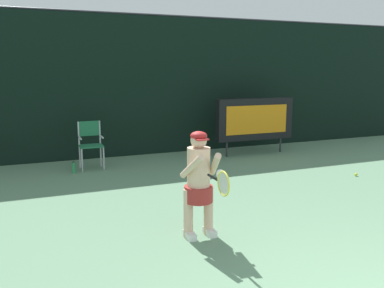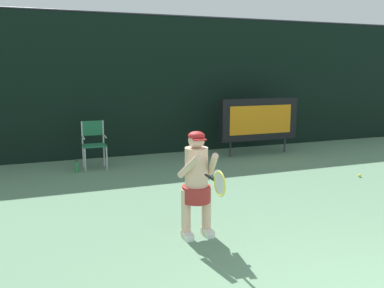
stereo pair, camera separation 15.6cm
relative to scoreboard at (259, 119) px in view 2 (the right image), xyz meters
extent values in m
cube|color=black|center=(-2.52, 1.12, 0.85)|extent=(18.00, 0.12, 3.60)
cylinder|color=#38383D|center=(-2.52, 1.12, 2.68)|extent=(18.00, 0.05, 0.05)
cube|color=black|center=(0.00, 0.00, 0.00)|extent=(2.20, 0.20, 1.10)
cube|color=orange|center=(0.00, -0.10, 0.00)|extent=(1.80, 0.01, 0.75)
cylinder|color=#2D2D33|center=(-0.83, 0.00, -0.75)|extent=(0.05, 0.05, 0.40)
cylinder|color=#2D2D33|center=(0.83, 0.00, -0.75)|extent=(0.05, 0.05, 0.40)
cylinder|color=#B7B7BC|center=(-4.53, -0.23, -0.69)|extent=(0.04, 0.04, 0.52)
cylinder|color=#B7B7BC|center=(-4.06, -0.23, -0.69)|extent=(0.04, 0.04, 0.52)
cylinder|color=#B7B7BC|center=(-4.53, 0.17, -0.69)|extent=(0.04, 0.04, 0.52)
cylinder|color=#B7B7BC|center=(-4.06, 0.17, -0.69)|extent=(0.04, 0.04, 0.52)
cube|color=#1F6541|center=(-4.29, -0.03, -0.41)|extent=(0.52, 0.44, 0.03)
cylinder|color=#B7B7BC|center=(-4.53, 0.17, -0.15)|extent=(0.04, 0.04, 0.56)
cylinder|color=#B7B7BC|center=(-4.06, 0.17, -0.15)|extent=(0.04, 0.04, 0.56)
cube|color=#1F6541|center=(-4.29, 0.17, -0.04)|extent=(0.48, 0.02, 0.34)
cylinder|color=#B7B7BC|center=(-4.53, -0.03, -0.21)|extent=(0.04, 0.44, 0.04)
cylinder|color=#B7B7BC|center=(-4.06, -0.03, -0.21)|extent=(0.04, 0.44, 0.04)
cylinder|color=#2B8F4C|center=(-4.73, -0.28, -0.83)|extent=(0.07, 0.07, 0.24)
cylinder|color=black|center=(-4.73, -0.28, -0.69)|extent=(0.03, 0.03, 0.03)
cube|color=white|center=(-3.64, -4.48, -0.90)|extent=(0.11, 0.26, 0.09)
cube|color=white|center=(-3.34, -4.48, -0.90)|extent=(0.11, 0.26, 0.09)
cylinder|color=#DBB293|center=(-3.64, -4.43, -0.61)|extent=(0.13, 0.13, 0.68)
cylinder|color=#DBB293|center=(-3.34, -4.43, -0.61)|extent=(0.13, 0.13, 0.68)
cylinder|color=maroon|center=(-3.49, -4.43, -0.35)|extent=(0.39, 0.39, 0.22)
cylinder|color=#DBB293|center=(-3.49, -4.43, 0.01)|extent=(0.31, 0.31, 0.56)
sphere|color=#DBB293|center=(-3.49, -4.43, 0.39)|extent=(0.22, 0.22, 0.22)
ellipsoid|color=#B22323|center=(-3.49, -4.43, 0.45)|extent=(0.22, 0.22, 0.12)
cube|color=#B22323|center=(-3.49, -4.53, 0.41)|extent=(0.17, 0.12, 0.02)
cylinder|color=#DBB293|center=(-3.66, -4.60, 0.08)|extent=(0.20, 0.47, 0.39)
cylinder|color=#DBB293|center=(-3.33, -4.60, 0.08)|extent=(0.20, 0.47, 0.39)
cylinder|color=white|center=(-3.31, -4.72, -0.02)|extent=(0.13, 0.13, 0.12)
cylinder|color=black|center=(-3.46, -4.81, -0.03)|extent=(0.03, 0.28, 0.03)
torus|color=#DCD748|center=(-3.46, -5.12, -0.03)|extent=(0.02, 0.31, 0.31)
ellipsoid|color=silver|center=(-3.46, -5.12, -0.03)|extent=(0.01, 0.26, 0.26)
sphere|color=#CCDB3D|center=(0.86, -2.80, -0.91)|extent=(0.07, 0.07, 0.07)
camera|label=1|loc=(-5.54, -9.30, 1.32)|focal=37.96mm
camera|label=2|loc=(-5.40, -9.35, 1.32)|focal=37.96mm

